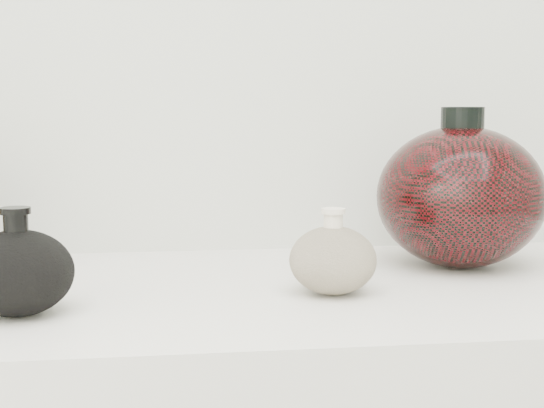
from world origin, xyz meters
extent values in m
cube|color=beige|center=(0.00, 0.95, 0.89)|extent=(1.20, 0.50, 0.03)
ellipsoid|color=black|center=(-0.24, 0.85, 0.94)|extent=(0.13, 0.13, 0.09)
cylinder|color=black|center=(-0.24, 0.85, 1.00)|extent=(0.03, 0.03, 0.03)
cylinder|color=black|center=(-0.24, 0.85, 1.01)|extent=(0.04, 0.04, 0.01)
ellipsoid|color=#BCA591|center=(0.10, 0.90, 0.94)|extent=(0.10, 0.10, 0.08)
cylinder|color=beige|center=(0.10, 0.90, 0.98)|extent=(0.02, 0.02, 0.02)
cylinder|color=beige|center=(0.10, 0.90, 1.00)|extent=(0.03, 0.03, 0.01)
ellipsoid|color=black|center=(0.31, 1.03, 1.00)|extent=(0.26, 0.26, 0.19)
cylinder|color=black|center=(0.31, 1.03, 1.10)|extent=(0.07, 0.07, 0.04)
camera|label=1|loc=(-0.08, 0.06, 1.11)|focal=50.00mm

